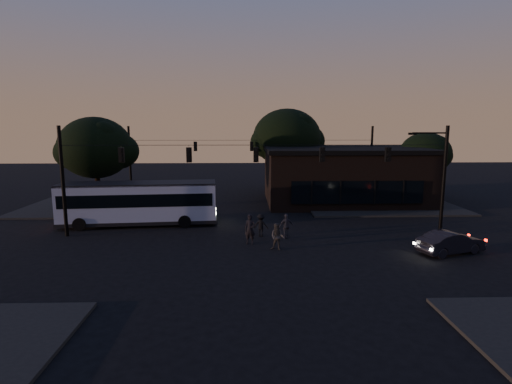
{
  "coord_description": "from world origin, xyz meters",
  "views": [
    {
      "loc": [
        -0.79,
        -22.93,
        7.41
      ],
      "look_at": [
        0.0,
        4.0,
        3.0
      ],
      "focal_mm": 28.0,
      "sensor_mm": 36.0,
      "label": 1
    }
  ],
  "objects_px": {
    "pedestrian_a": "(250,229)",
    "bus": "(139,201)",
    "car": "(451,242)",
    "pedestrian_d": "(261,225)",
    "building": "(343,175)",
    "pedestrian_b": "(277,237)",
    "pedestrian_c": "(286,226)"
  },
  "relations": [
    {
      "from": "pedestrian_b",
      "to": "pedestrian_d",
      "type": "relative_size",
      "value": 1.05
    },
    {
      "from": "bus",
      "to": "car",
      "type": "bearing_deg",
      "value": -25.3
    },
    {
      "from": "building",
      "to": "bus",
      "type": "xyz_separation_m",
      "value": [
        -17.79,
        -8.97,
        -0.87
      ]
    },
    {
      "from": "pedestrian_a",
      "to": "pedestrian_d",
      "type": "relative_size",
      "value": 1.23
    },
    {
      "from": "bus",
      "to": "pedestrian_a",
      "type": "xyz_separation_m",
      "value": [
        8.34,
        -5.25,
        -0.87
      ]
    },
    {
      "from": "pedestrian_a",
      "to": "pedestrian_d",
      "type": "bearing_deg",
      "value": 81.21
    },
    {
      "from": "pedestrian_a",
      "to": "pedestrian_b",
      "type": "height_order",
      "value": "pedestrian_a"
    },
    {
      "from": "pedestrian_a",
      "to": "building",
      "type": "bearing_deg",
      "value": 71.02
    },
    {
      "from": "pedestrian_c",
      "to": "pedestrian_d",
      "type": "bearing_deg",
      "value": -31.69
    },
    {
      "from": "pedestrian_a",
      "to": "pedestrian_c",
      "type": "xyz_separation_m",
      "value": [
        2.45,
        1.22,
        -0.13
      ]
    },
    {
      "from": "car",
      "to": "pedestrian_d",
      "type": "distance_m",
      "value": 11.78
    },
    {
      "from": "building",
      "to": "car",
      "type": "distance_m",
      "value": 16.81
    },
    {
      "from": "building",
      "to": "pedestrian_d",
      "type": "height_order",
      "value": "building"
    },
    {
      "from": "building",
      "to": "car",
      "type": "xyz_separation_m",
      "value": [
        2.37,
        -16.51,
        -2.04
      ]
    },
    {
      "from": "car",
      "to": "pedestrian_a",
      "type": "relative_size",
      "value": 2.11
    },
    {
      "from": "pedestrian_a",
      "to": "car",
      "type": "bearing_deg",
      "value": 3.61
    },
    {
      "from": "building",
      "to": "car",
      "type": "relative_size",
      "value": 3.77
    },
    {
      "from": "pedestrian_b",
      "to": "pedestrian_c",
      "type": "height_order",
      "value": "pedestrian_c"
    },
    {
      "from": "building",
      "to": "pedestrian_a",
      "type": "bearing_deg",
      "value": -123.61
    },
    {
      "from": "bus",
      "to": "pedestrian_d",
      "type": "bearing_deg",
      "value": -25.59
    },
    {
      "from": "pedestrian_d",
      "to": "pedestrian_b",
      "type": "bearing_deg",
      "value": 120.43
    },
    {
      "from": "pedestrian_d",
      "to": "building",
      "type": "bearing_deg",
      "value": -109.77
    },
    {
      "from": "building",
      "to": "pedestrian_c",
      "type": "xyz_separation_m",
      "value": [
        -6.99,
        -13.0,
        -1.87
      ]
    },
    {
      "from": "building",
      "to": "bus",
      "type": "height_order",
      "value": "building"
    },
    {
      "from": "bus",
      "to": "car",
      "type": "xyz_separation_m",
      "value": [
        20.16,
        -7.55,
        -1.16
      ]
    },
    {
      "from": "building",
      "to": "pedestrian_b",
      "type": "relative_size",
      "value": 9.37
    },
    {
      "from": "car",
      "to": "pedestrian_c",
      "type": "height_order",
      "value": "pedestrian_c"
    },
    {
      "from": "car",
      "to": "pedestrian_b",
      "type": "xyz_separation_m",
      "value": [
        -10.2,
        0.98,
        0.15
      ]
    },
    {
      "from": "building",
      "to": "pedestrian_b",
      "type": "xyz_separation_m",
      "value": [
        -7.82,
        -15.53,
        -1.89
      ]
    },
    {
      "from": "bus",
      "to": "pedestrian_b",
      "type": "bearing_deg",
      "value": -38.18
    },
    {
      "from": "car",
      "to": "pedestrian_d",
      "type": "height_order",
      "value": "pedestrian_d"
    },
    {
      "from": "pedestrian_a",
      "to": "bus",
      "type": "bearing_deg",
      "value": 162.46
    }
  ]
}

